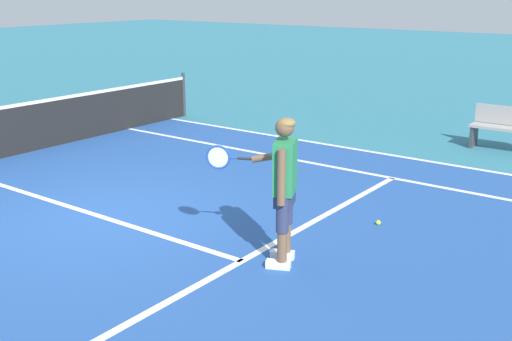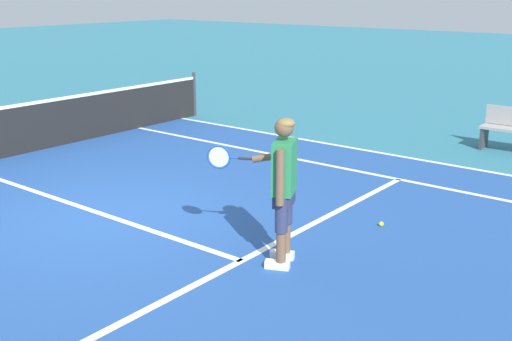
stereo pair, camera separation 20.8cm
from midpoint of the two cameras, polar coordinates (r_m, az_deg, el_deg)
ground_plane at (r=8.98m, az=-14.39°, el=-4.16°), size 80.00×80.00×0.00m
court_inner_surface at (r=8.28m, az=-10.01°, el=-5.65°), size 10.98×10.31×0.00m
line_service at (r=7.37m, az=-2.13°, el=-8.23°), size 8.23×0.10×0.01m
line_centre_service at (r=9.56m, az=-17.32°, el=-3.12°), size 0.10×6.40×0.01m
line_singles_right at (r=11.33m, az=5.14°, el=0.59°), size 0.10×9.91×0.01m
line_doubles_right at (r=12.49m, az=8.45°, el=1.96°), size 0.10×9.91×0.01m
tennis_player at (r=6.97m, az=1.57°, el=-1.00°), size 0.56×1.23×1.71m
tennis_ball_near_feet at (r=8.57m, az=10.38°, el=-4.69°), size 0.07×0.07×0.07m
courtside_bench at (r=13.03m, az=21.59°, el=3.60°), size 0.40×1.40×0.85m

